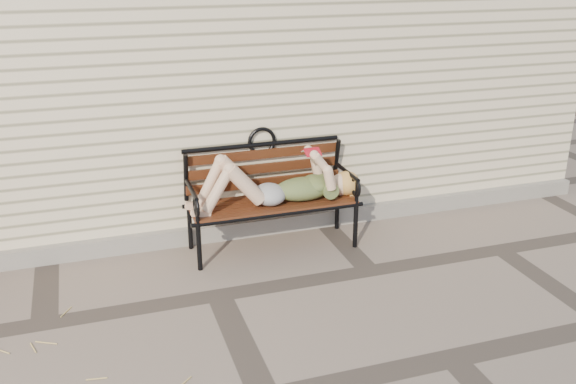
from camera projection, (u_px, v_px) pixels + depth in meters
name	position (u px, v px, depth m)	size (l,w,h in m)	color
ground	(219.00, 295.00, 4.86)	(80.00, 80.00, 0.00)	#7B6A5F
house_wall	(154.00, 42.00, 6.98)	(8.00, 4.00, 3.00)	beige
foundation_strip	(195.00, 235.00, 5.69)	(8.00, 0.10, 0.15)	gray
garden_bench	(269.00, 183.00, 5.51)	(1.56, 0.62, 1.01)	black
reading_woman	(275.00, 184.00, 5.39)	(1.47, 0.33, 0.46)	#092C42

